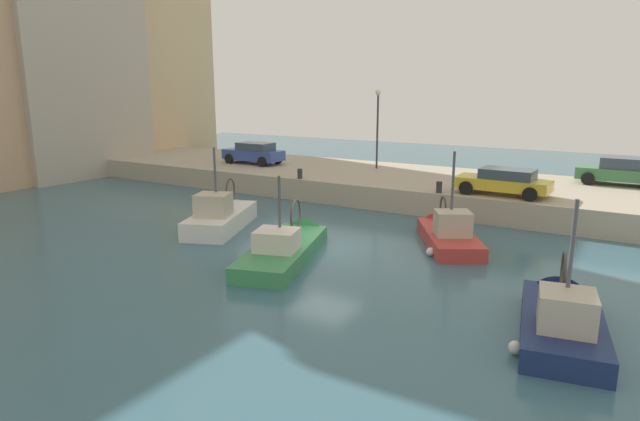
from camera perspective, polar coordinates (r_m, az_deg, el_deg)
name	(u,v)px	position (r m, az deg, el deg)	size (l,w,h in m)	color
water_surface	(325,249)	(21.08, 0.55, -4.06)	(80.00, 80.00, 0.00)	#386070
quay_wall	(429,188)	(31.12, 11.43, 2.39)	(9.00, 56.00, 1.20)	#ADA08C
fishing_boat_white	(224,224)	(24.63, -10.18, -1.41)	(5.94, 3.76, 4.52)	white
fishing_boat_red	(446,239)	(22.48, 13.23, -2.97)	(5.65, 4.26, 4.58)	#BC3833
fishing_boat_navy	(560,326)	(15.55, 24.11, -11.09)	(5.67, 2.74, 4.51)	navy
fishing_boat_green	(287,253)	(20.24, -3.54, -4.50)	(7.00, 3.76, 4.02)	#388951
parked_car_green	(621,171)	(31.90, 29.29, 3.66)	(1.90, 4.06, 1.44)	#387547
parked_car_yellow	(504,181)	(26.69, 18.89, 2.96)	(2.05, 4.30, 1.26)	gold
parked_car_blue	(254,153)	(35.99, -7.03, 6.08)	(1.92, 4.16, 1.40)	#334C9E
mooring_bollard_south	(439,187)	(26.46, 12.50, 2.43)	(0.28, 0.28, 0.55)	#2D2D33
mooring_bollard_mid	(300,174)	(29.94, -2.15, 3.93)	(0.28, 0.28, 0.55)	#2D2D33
quay_streetlamp	(378,116)	(33.57, 6.14, 9.96)	(0.36, 0.36, 4.83)	#38383D
waterfront_building_central	(54,26)	(43.39, -26.38, 17.13)	(9.83, 8.01, 20.55)	#B2A899
waterfront_building_east_mid	(143,46)	(49.28, -18.21, 16.20)	(9.55, 7.35, 18.94)	#D1B284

